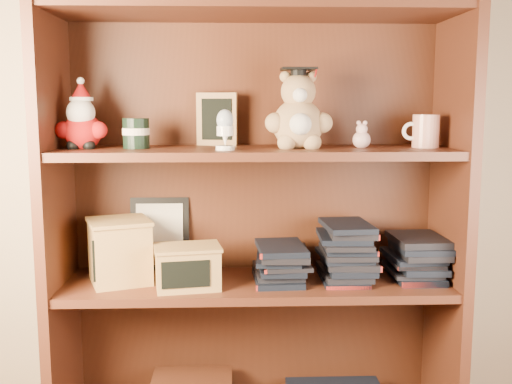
% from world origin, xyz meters
% --- Properties ---
extents(bookcase, '(1.20, 0.35, 1.60)m').
position_xyz_m(bookcase, '(-0.02, 1.36, 0.78)').
color(bookcase, '#4F2516').
rests_on(bookcase, ground).
extents(shelf_lower, '(1.14, 0.33, 0.02)m').
position_xyz_m(shelf_lower, '(-0.02, 1.30, 0.54)').
color(shelf_lower, '#4F2516').
rests_on(shelf_lower, ground).
extents(shelf_upper, '(1.14, 0.33, 0.02)m').
position_xyz_m(shelf_upper, '(-0.02, 1.30, 0.94)').
color(shelf_upper, '#4F2516').
rests_on(shelf_upper, ground).
extents(santa_plush, '(0.15, 0.11, 0.21)m').
position_xyz_m(santa_plush, '(-0.52, 1.30, 1.03)').
color(santa_plush, '#A50F0F').
rests_on(santa_plush, shelf_upper).
extents(teachers_tin, '(0.08, 0.08, 0.09)m').
position_xyz_m(teachers_tin, '(-0.37, 1.30, 0.99)').
color(teachers_tin, black).
rests_on(teachers_tin, shelf_upper).
extents(chalkboard_plaque, '(0.13, 0.08, 0.16)m').
position_xyz_m(chalkboard_plaque, '(-0.14, 1.42, 1.03)').
color(chalkboard_plaque, '#9E7547').
rests_on(chalkboard_plaque, shelf_upper).
extents(egg_cup, '(0.05, 0.05, 0.11)m').
position_xyz_m(egg_cup, '(-0.11, 1.23, 1.01)').
color(egg_cup, white).
rests_on(egg_cup, shelf_upper).
extents(grad_teddy_bear, '(0.20, 0.17, 0.24)m').
position_xyz_m(grad_teddy_bear, '(0.10, 1.30, 1.04)').
color(grad_teddy_bear, tan).
rests_on(grad_teddy_bear, shelf_upper).
extents(pink_figurine, '(0.05, 0.05, 0.08)m').
position_xyz_m(pink_figurine, '(0.29, 1.30, 0.98)').
color(pink_figurine, beige).
rests_on(pink_figurine, shelf_upper).
extents(teacher_mug, '(0.11, 0.08, 0.10)m').
position_xyz_m(teacher_mug, '(0.48, 1.31, 1.00)').
color(teacher_mug, silver).
rests_on(teacher_mug, shelf_upper).
extents(certificate_frame, '(0.19, 0.05, 0.23)m').
position_xyz_m(certificate_frame, '(-0.32, 1.44, 0.67)').
color(certificate_frame, black).
rests_on(certificate_frame, shelf_lower).
extents(treats_box, '(0.22, 0.22, 0.19)m').
position_xyz_m(treats_box, '(-0.43, 1.30, 0.65)').
color(treats_box, tan).
rests_on(treats_box, shelf_lower).
extents(pencils_box, '(0.21, 0.16, 0.12)m').
position_xyz_m(pencils_box, '(-0.22, 1.24, 0.61)').
color(pencils_box, tan).
rests_on(pencils_box, shelf_lower).
extents(book_stack_left, '(0.14, 0.20, 0.11)m').
position_xyz_m(book_stack_left, '(0.06, 1.30, 0.61)').
color(book_stack_left, black).
rests_on(book_stack_left, shelf_lower).
extents(book_stack_mid, '(0.14, 0.20, 0.18)m').
position_xyz_m(book_stack_mid, '(0.25, 1.30, 0.64)').
color(book_stack_mid, black).
rests_on(book_stack_mid, shelf_lower).
extents(book_stack_right, '(0.14, 0.20, 0.13)m').
position_xyz_m(book_stack_right, '(0.47, 1.30, 0.61)').
color(book_stack_right, black).
rests_on(book_stack_right, shelf_lower).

